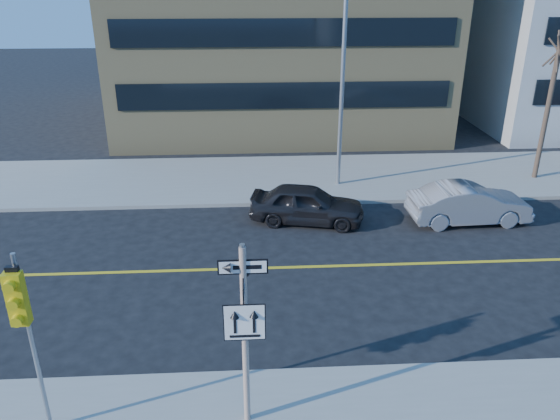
{
  "coord_description": "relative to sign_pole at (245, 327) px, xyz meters",
  "views": [
    {
      "loc": [
        0.17,
        -11.16,
        8.65
      ],
      "look_at": [
        1.05,
        4.0,
        2.01
      ],
      "focal_mm": 35.0,
      "sensor_mm": 36.0,
      "label": 1
    }
  ],
  "objects": [
    {
      "name": "parked_car_a",
      "position": [
        2.26,
        9.96,
        -1.72
      ],
      "size": [
        2.56,
        4.49,
        1.44
      ],
      "primitive_type": "imported",
      "rotation": [
        0.0,
        0.0,
        1.36
      ],
      "color": "black",
      "rests_on": "ground"
    },
    {
      "name": "traffic_signal",
      "position": [
        -4.0,
        -0.15,
        0.59
      ],
      "size": [
        0.32,
        0.45,
        4.0
      ],
      "color": "gray",
      "rests_on": "near_sidewalk"
    },
    {
      "name": "streetlight_a",
      "position": [
        4.0,
        13.27,
        2.32
      ],
      "size": [
        0.55,
        2.25,
        8.0
      ],
      "color": "gray",
      "rests_on": "far_sidewalk"
    },
    {
      "name": "ground",
      "position": [
        0.0,
        2.51,
        -2.44
      ],
      "size": [
        120.0,
        120.0,
        0.0
      ],
      "primitive_type": "plane",
      "color": "black",
      "rests_on": "ground"
    },
    {
      "name": "street_tree_west",
      "position": [
        13.0,
        13.81,
        3.09
      ],
      "size": [
        1.8,
        1.8,
        6.35
      ],
      "color": "#32251D",
      "rests_on": "far_sidewalk"
    },
    {
      "name": "sign_pole",
      "position": [
        0.0,
        0.0,
        0.0
      ],
      "size": [
        0.92,
        0.92,
        4.06
      ],
      "color": "silver",
      "rests_on": "near_sidewalk"
    },
    {
      "name": "parked_car_b",
      "position": [
        8.28,
        9.59,
        -1.7
      ],
      "size": [
        1.73,
        4.51,
        1.47
      ],
      "primitive_type": "imported",
      "rotation": [
        0.0,
        0.0,
        1.61
      ],
      "color": "gray",
      "rests_on": "ground"
    }
  ]
}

